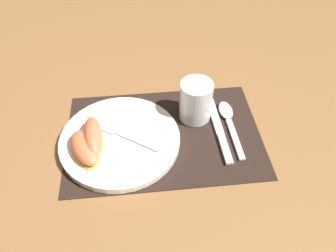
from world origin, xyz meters
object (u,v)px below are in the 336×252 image
plate (120,140)px  citrus_wedge_0 (93,137)px  citrus_wedge_1 (85,148)px  juice_glass (196,103)px  spoon (228,117)px  knife (219,130)px  fork (118,132)px

plate → citrus_wedge_0: (-0.06, -0.01, 0.03)m
citrus_wedge_0 → citrus_wedge_1: (-0.02, -0.03, -0.00)m
citrus_wedge_0 → juice_glass: bearing=17.3°
plate → spoon: size_ratio=1.47×
citrus_wedge_1 → juice_glass: bearing=21.7°
knife → citrus_wedge_1: (-0.31, -0.05, 0.03)m
knife → fork: (-0.24, 0.00, 0.02)m
juice_glass → fork: juice_glass is taller
plate → spoon: 0.27m
knife → spoon: (0.03, 0.04, 0.00)m
plate → citrus_wedge_0: citrus_wedge_0 is taller
plate → knife: plate is taller
juice_glass → spoon: size_ratio=0.54×
spoon → knife: bearing=-128.9°
plate → juice_glass: (0.18, 0.07, 0.04)m
spoon → citrus_wedge_0: size_ratio=1.53×
spoon → fork: 0.27m
spoon → fork: size_ratio=1.13×
juice_glass → knife: bearing=-47.9°
knife → fork: size_ratio=1.30×
citrus_wedge_0 → knife: bearing=3.8°
citrus_wedge_0 → plate: bearing=7.7°
juice_glass → citrus_wedge_0: size_ratio=0.82×
juice_glass → citrus_wedge_0: bearing=-162.7°
juice_glass → knife: (0.05, -0.06, -0.04)m
spoon → juice_glass: bearing=166.9°
plate → knife: bearing=2.9°
juice_glass → citrus_wedge_1: (-0.26, -0.10, -0.01)m
plate → knife: (0.23, 0.01, -0.01)m
fork → citrus_wedge_1: 0.09m
plate → fork: fork is taller
fork → plate: bearing=-77.2°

